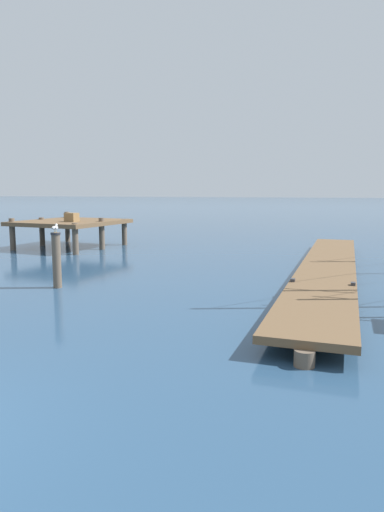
{
  "coord_description": "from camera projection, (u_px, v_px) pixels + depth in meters",
  "views": [
    {
      "loc": [
        5.47,
        -3.32,
        2.98
      ],
      "look_at": [
        2.02,
        7.12,
        1.4
      ],
      "focal_mm": 32.09,
      "sensor_mm": 36.0,
      "label": 1
    }
  ],
  "objects": [
    {
      "name": "mooring_piling",
      "position": [
        57.0,
        259.0,
        14.0
      ],
      "size": [
        0.3,
        0.3,
        1.71
      ],
      "color": "brown",
      "rests_on": "ground"
    },
    {
      "name": "perched_seagull",
      "position": [
        55.0,
        228.0,
        13.86
      ],
      "size": [
        0.21,
        0.37,
        0.27
      ],
      "color": "gold",
      "rests_on": "mooring_piling"
    },
    {
      "name": "pier_platform",
      "position": [
        70.0,
        224.0,
        23.98
      ],
      "size": [
        5.12,
        5.4,
        1.87
      ],
      "color": "brown",
      "rests_on": "ground"
    },
    {
      "name": "floating_dock",
      "position": [
        328.0,
        267.0,
        15.79
      ],
      "size": [
        1.98,
        17.52,
        0.53
      ],
      "color": "brown",
      "rests_on": "ground"
    }
  ]
}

